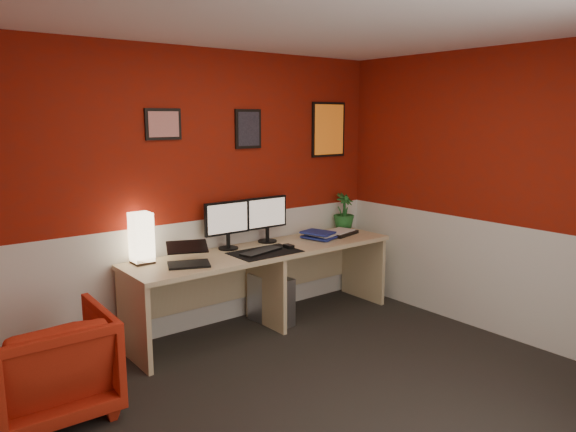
# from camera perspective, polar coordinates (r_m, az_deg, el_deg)

# --- Properties ---
(ground) EXTENTS (4.00, 3.50, 0.01)m
(ground) POSITION_cam_1_polar(r_m,az_deg,el_deg) (3.92, 4.17, -18.87)
(ground) COLOR black
(ground) RESTS_ON ground
(ceiling) EXTENTS (4.00, 3.50, 0.01)m
(ceiling) POSITION_cam_1_polar(r_m,az_deg,el_deg) (3.48, 4.74, 20.02)
(ceiling) COLOR white
(ceiling) RESTS_ON ground
(wall_back) EXTENTS (4.00, 0.01, 2.50)m
(wall_back) POSITION_cam_1_polar(r_m,az_deg,el_deg) (4.91, -9.49, 2.42)
(wall_back) COLOR maroon
(wall_back) RESTS_ON ground
(wall_right) EXTENTS (0.01, 3.50, 2.50)m
(wall_right) POSITION_cam_1_polar(r_m,az_deg,el_deg) (5.05, 21.46, 2.06)
(wall_right) COLOR maroon
(wall_right) RESTS_ON ground
(wainscot_back) EXTENTS (4.00, 0.01, 1.00)m
(wainscot_back) POSITION_cam_1_polar(r_m,az_deg,el_deg) (5.06, -9.21, -6.03)
(wainscot_back) COLOR silver
(wainscot_back) RESTS_ON ground
(wainscot_right) EXTENTS (0.01, 3.50, 1.00)m
(wainscot_right) POSITION_cam_1_polar(r_m,az_deg,el_deg) (5.19, 20.89, -6.16)
(wainscot_right) COLOR silver
(wainscot_right) RESTS_ON ground
(desk) EXTENTS (2.60, 0.65, 0.73)m
(desk) POSITION_cam_1_polar(r_m,az_deg,el_deg) (5.07, -2.34, -7.44)
(desk) COLOR tan
(desk) RESTS_ON ground
(shoji_lamp) EXTENTS (0.16, 0.16, 0.40)m
(shoji_lamp) POSITION_cam_1_polar(r_m,az_deg,el_deg) (4.60, -15.02, -2.37)
(shoji_lamp) COLOR #FFE5B2
(shoji_lamp) RESTS_ON desk
(laptop) EXTENTS (0.39, 0.34, 0.22)m
(laptop) POSITION_cam_1_polar(r_m,az_deg,el_deg) (4.47, -10.34, -3.73)
(laptop) COLOR black
(laptop) RESTS_ON desk
(monitor_left) EXTENTS (0.45, 0.06, 0.58)m
(monitor_left) POSITION_cam_1_polar(r_m,az_deg,el_deg) (4.93, -6.30, -0.17)
(monitor_left) COLOR black
(monitor_left) RESTS_ON desk
(monitor_right) EXTENTS (0.45, 0.06, 0.58)m
(monitor_right) POSITION_cam_1_polar(r_m,az_deg,el_deg) (5.19, -2.18, 0.41)
(monitor_right) COLOR black
(monitor_right) RESTS_ON desk
(desk_mat) EXTENTS (0.60, 0.38, 0.01)m
(desk_mat) POSITION_cam_1_polar(r_m,az_deg,el_deg) (4.84, -2.42, -3.79)
(desk_mat) COLOR black
(desk_mat) RESTS_ON desk
(keyboard) EXTENTS (0.44, 0.24, 0.02)m
(keyboard) POSITION_cam_1_polar(r_m,az_deg,el_deg) (4.82, -2.82, -3.70)
(keyboard) COLOR black
(keyboard) RESTS_ON desk_mat
(mouse) EXTENTS (0.06, 0.10, 0.03)m
(mouse) POSITION_cam_1_polar(r_m,az_deg,el_deg) (4.98, 0.06, -3.17)
(mouse) COLOR black
(mouse) RESTS_ON desk_mat
(book_bottom) EXTENTS (0.29, 0.34, 0.03)m
(book_bottom) POSITION_cam_1_polar(r_m,az_deg,el_deg) (5.29, 2.54, -2.46)
(book_bottom) COLOR navy
(book_bottom) RESTS_ON desk
(book_middle) EXTENTS (0.23, 0.29, 0.02)m
(book_middle) POSITION_cam_1_polar(r_m,az_deg,el_deg) (5.32, 2.65, -2.11)
(book_middle) COLOR silver
(book_middle) RESTS_ON book_bottom
(book_top) EXTENTS (0.29, 0.34, 0.03)m
(book_top) POSITION_cam_1_polar(r_m,az_deg,el_deg) (5.26, 2.48, -1.97)
(book_top) COLOR navy
(book_top) RESTS_ON book_middle
(zen_tray) EXTENTS (0.40, 0.33, 0.03)m
(zen_tray) POSITION_cam_1_polar(r_m,az_deg,el_deg) (5.60, 5.37, -1.77)
(zen_tray) COLOR black
(zen_tray) RESTS_ON desk
(potted_plant) EXTENTS (0.26, 0.26, 0.39)m
(potted_plant) POSITION_cam_1_polar(r_m,az_deg,el_deg) (5.81, 5.85, 0.47)
(potted_plant) COLOR #19591E
(potted_plant) RESTS_ON desk
(pc_tower) EXTENTS (0.25, 0.47, 0.45)m
(pc_tower) POSITION_cam_1_polar(r_m,az_deg,el_deg) (5.18, -1.77, -8.68)
(pc_tower) COLOR #99999E
(pc_tower) RESTS_ON ground
(armchair) EXTENTS (0.75, 0.77, 0.69)m
(armchair) POSITION_cam_1_polar(r_m,az_deg,el_deg) (3.95, -23.55, -14.00)
(armchair) COLOR #B52612
(armchair) RESTS_ON ground
(art_left) EXTENTS (0.32, 0.02, 0.26)m
(art_left) POSITION_cam_1_polar(r_m,az_deg,el_deg) (4.71, -12.88, 9.31)
(art_left) COLOR red
(art_left) RESTS_ON wall_back
(art_center) EXTENTS (0.28, 0.02, 0.36)m
(art_center) POSITION_cam_1_polar(r_m,az_deg,el_deg) (5.13, -4.18, 9.04)
(art_center) COLOR black
(art_center) RESTS_ON wall_back
(art_right) EXTENTS (0.44, 0.02, 0.56)m
(art_right) POSITION_cam_1_polar(r_m,az_deg,el_deg) (5.75, 4.23, 8.97)
(art_right) COLOR orange
(art_right) RESTS_ON wall_back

